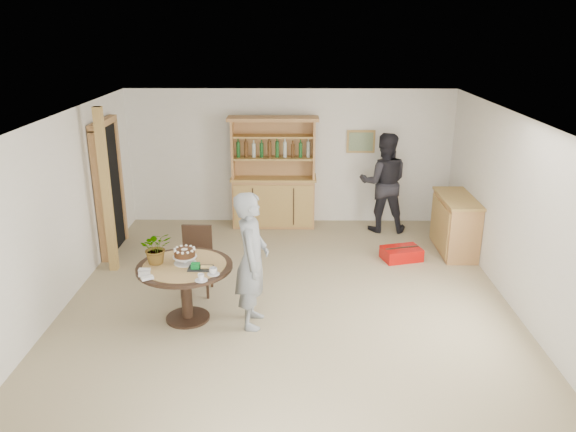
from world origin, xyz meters
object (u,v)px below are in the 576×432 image
(dining_chair, at_px, (197,255))
(teen_boy, at_px, (252,260))
(adult_person, at_px, (384,183))
(hutch, at_px, (274,190))
(dining_table, at_px, (185,276))
(sideboard, at_px, (455,224))
(red_suitcase, at_px, (401,254))

(dining_chair, xyz_separation_m, teen_boy, (0.85, -0.93, 0.33))
(adult_person, bearing_deg, hutch, -3.71)
(hutch, relative_size, dining_chair, 2.16)
(hutch, height_order, dining_table, hutch)
(dining_chair, distance_m, teen_boy, 1.30)
(sideboard, height_order, dining_chair, dining_chair)
(hutch, height_order, dining_chair, hutch)
(red_suitcase, bearing_deg, dining_table, -163.07)
(teen_boy, bearing_deg, red_suitcase, -45.68)
(hutch, relative_size, red_suitcase, 2.98)
(dining_chair, bearing_deg, dining_table, -89.13)
(sideboard, bearing_deg, hutch, 157.79)
(hutch, relative_size, sideboard, 1.62)
(teen_boy, bearing_deg, adult_person, -29.88)
(dining_chair, distance_m, adult_person, 3.89)
(dining_chair, bearing_deg, hutch, 71.18)
(teen_boy, bearing_deg, dining_chair, 44.29)
(adult_person, xyz_separation_m, red_suitcase, (0.12, -1.37, -0.80))
(adult_person, bearing_deg, sideboard, 139.74)
(sideboard, xyz_separation_m, red_suitcase, (-0.93, -0.37, -0.37))
(adult_person, bearing_deg, red_suitcase, 98.36)
(sideboard, distance_m, dining_chair, 4.29)
(teen_boy, height_order, red_suitcase, teen_boy)
(hutch, bearing_deg, dining_table, -105.45)
(hutch, distance_m, teen_boy, 3.67)
(hutch, distance_m, dining_chair, 2.91)
(dining_table, bearing_deg, sideboard, 29.99)
(sideboard, height_order, teen_boy, teen_boy)
(sideboard, distance_m, adult_person, 1.51)
(dining_table, height_order, dining_chair, dining_chair)
(sideboard, xyz_separation_m, dining_chair, (-4.02, -1.49, 0.06))
(hutch, relative_size, teen_boy, 1.18)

